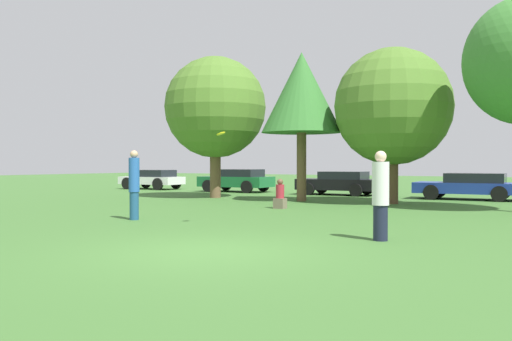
% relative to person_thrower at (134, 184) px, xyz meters
% --- Properties ---
extents(ground_plane, '(120.00, 120.00, 0.00)m').
position_rel_person_thrower_xyz_m(ground_plane, '(5.04, -3.36, -1.01)').
color(ground_plane, '#3D6B2D').
extents(person_thrower, '(0.30, 0.30, 1.96)m').
position_rel_person_thrower_xyz_m(person_thrower, '(0.00, 0.00, 0.00)').
color(person_thrower, navy).
rests_on(person_thrower, ground).
extents(person_catcher, '(0.35, 0.35, 1.85)m').
position_rel_person_thrower_xyz_m(person_catcher, '(7.26, -0.38, -0.07)').
color(person_catcher, '#191E33').
rests_on(person_catcher, ground).
extents(frisbee, '(0.22, 0.23, 0.10)m').
position_rel_person_thrower_xyz_m(frisbee, '(2.99, -0.00, 1.33)').
color(frisbee, yellow).
extents(bystander_sitting, '(0.39, 0.33, 1.04)m').
position_rel_person_thrower_xyz_m(bystander_sitting, '(1.66, 5.48, -0.57)').
color(bystander_sitting, '#726651').
rests_on(bystander_sitting, ground).
extents(tree_0, '(4.65, 4.65, 6.50)m').
position_rel_person_thrower_xyz_m(tree_0, '(-3.78, 9.15, 3.14)').
color(tree_0, brown).
rests_on(tree_0, ground).
extents(tree_1, '(3.38, 3.38, 6.25)m').
position_rel_person_thrower_xyz_m(tree_1, '(0.62, 9.23, 3.52)').
color(tree_1, brown).
rests_on(tree_1, ground).
extents(tree_2, '(4.58, 4.58, 6.11)m').
position_rel_person_thrower_xyz_m(tree_2, '(4.36, 9.72, 2.80)').
color(tree_2, brown).
rests_on(tree_2, ground).
extents(parked_car_white, '(3.94, 2.09, 1.18)m').
position_rel_person_thrower_xyz_m(parked_car_white, '(-11.95, 13.91, -0.36)').
color(parked_car_white, silver).
rests_on(parked_car_white, ground).
extents(parked_car_green, '(4.08, 2.24, 1.26)m').
position_rel_person_thrower_xyz_m(parked_car_green, '(-5.80, 14.02, -0.33)').
color(parked_car_green, '#196633').
rests_on(parked_car_green, ground).
extents(parked_car_black, '(4.06, 2.16, 1.18)m').
position_rel_person_thrower_xyz_m(parked_car_black, '(0.23, 14.21, -0.38)').
color(parked_car_black, black).
rests_on(parked_car_black, ground).
extents(parked_car_blue, '(4.48, 2.21, 1.16)m').
position_rel_person_thrower_xyz_m(parked_car_blue, '(6.47, 13.88, -0.38)').
color(parked_car_blue, '#1E389E').
rests_on(parked_car_blue, ground).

